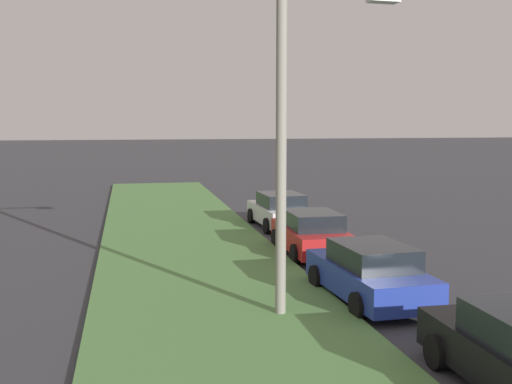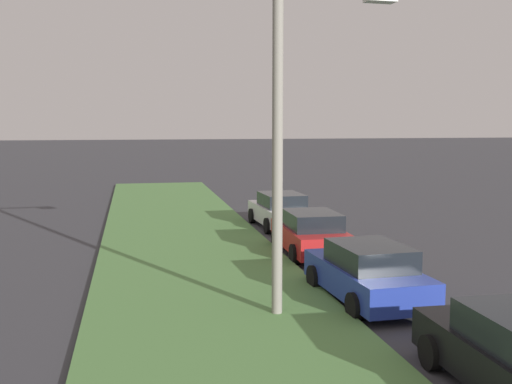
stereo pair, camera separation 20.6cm
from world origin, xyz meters
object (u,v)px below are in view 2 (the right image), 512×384
(parked_car_red, at_px, (311,233))
(streetlight, at_px, (293,125))
(parked_car_white, at_px, (281,211))
(parked_car_blue, at_px, (367,273))

(parked_car_red, bearing_deg, streetlight, 160.58)
(parked_car_white, xyz_separation_m, streetlight, (-11.72, 2.56, 3.67))
(parked_car_red, height_order, streetlight, streetlight)
(parked_car_red, distance_m, streetlight, 7.68)
(parked_car_blue, relative_size, parked_car_white, 1.00)
(parked_car_blue, distance_m, parked_car_white, 10.91)
(parked_car_red, xyz_separation_m, streetlight, (-6.34, 2.32, 3.67))
(streetlight, bearing_deg, parked_car_red, -20.07)
(parked_car_white, bearing_deg, parked_car_red, 174.91)
(parked_car_blue, xyz_separation_m, parked_car_white, (10.90, -0.42, 0.00))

